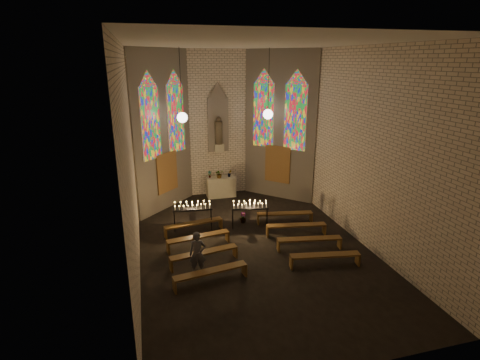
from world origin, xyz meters
name	(u,v)px	position (x,y,z in m)	size (l,w,h in m)	color
floor	(253,247)	(0.00, 0.00, 0.00)	(12.00, 12.00, 0.00)	black
room	(230,130)	(0.00, 3.37, 3.72)	(8.22, 12.43, 7.00)	beige
altar	(221,187)	(0.00, 5.45, 0.50)	(1.40, 0.60, 1.00)	beige
flower_vase_left	(210,174)	(-0.55, 5.52, 1.18)	(0.19, 0.13, 0.36)	#4C723F
flower_vase_center	(219,174)	(-0.09, 5.36, 1.22)	(0.39, 0.34, 0.44)	#4C723F
flower_vase_right	(230,173)	(0.43, 5.43, 1.18)	(0.19, 0.16, 0.35)	#4C723F
aisle_flower_pot	(243,218)	(0.22, 2.15, 0.22)	(0.25, 0.25, 0.44)	#4C723F
votive_stand_left	(192,207)	(-1.89, 1.99, 0.98)	(1.59, 0.55, 1.14)	black
votive_stand_right	(250,206)	(0.36, 1.62, 0.94)	(1.52, 0.62, 1.09)	black
pew_left_0	(194,224)	(-1.91, 1.69, 0.36)	(2.33, 0.69, 0.44)	brown
pew_right_0	(285,215)	(1.91, 1.69, 0.36)	(2.33, 0.69, 0.44)	brown
pew_left_1	(198,238)	(-1.91, 0.49, 0.36)	(2.33, 0.69, 0.44)	brown
pew_right_1	(296,226)	(1.91, 0.49, 0.36)	(2.33, 0.69, 0.44)	brown
pew_left_2	(204,254)	(-1.91, -0.71, 0.36)	(2.33, 0.69, 0.44)	brown
pew_right_2	(309,240)	(1.91, -0.71, 0.36)	(2.33, 0.69, 0.44)	brown
pew_left_3	(211,273)	(-1.91, -1.91, 0.36)	(2.33, 0.69, 0.44)	brown
pew_right_3	(325,256)	(1.91, -1.91, 0.36)	(2.33, 0.69, 0.44)	brown
visitor	(198,254)	(-2.20, -1.30, 0.72)	(0.53, 0.34, 1.44)	#54555F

